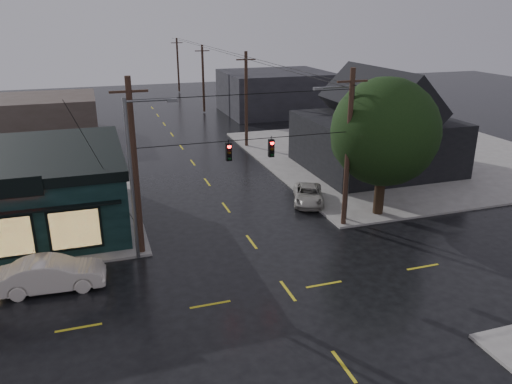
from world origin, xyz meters
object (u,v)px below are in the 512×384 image
object	(u,v)px
utility_pole_nw	(143,253)
suv_silver	(308,195)
utility_pole_ne	(343,225)
sedan_cream	(52,274)
corner_tree	(385,132)

from	to	relation	value
utility_pole_nw	suv_silver	bearing A→B (deg)	20.06
suv_silver	utility_pole_ne	bearing A→B (deg)	-62.50
utility_pole_nw	sedan_cream	distance (m)	5.42
utility_pole_ne	sedan_cream	xyz separation A→B (m)	(-17.68, -2.61, 0.84)
utility_pole_ne	corner_tree	bearing A→B (deg)	16.27
corner_tree	suv_silver	xyz separation A→B (m)	(-3.63, 3.65, -5.21)
corner_tree	utility_pole_nw	xyz separation A→B (m)	(-16.13, -0.91, -5.83)
utility_pole_nw	suv_silver	distance (m)	13.32
sedan_cream	utility_pole_ne	bearing A→B (deg)	-78.28
utility_pole_ne	suv_silver	xyz separation A→B (m)	(-0.50, 4.57, 0.62)
utility_pole_ne	sedan_cream	distance (m)	17.89
sedan_cream	suv_silver	xyz separation A→B (m)	(17.18, 7.17, -0.22)
corner_tree	sedan_cream	size ratio (longest dim) A/B	1.82
utility_pole_ne	suv_silver	world-z (taller)	utility_pole_ne
utility_pole_nw	sedan_cream	size ratio (longest dim) A/B	1.99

